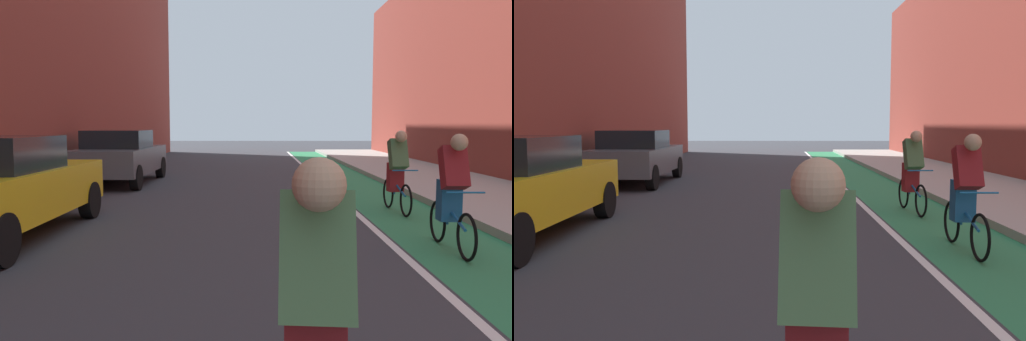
{
  "view_description": "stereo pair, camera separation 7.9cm",
  "coord_description": "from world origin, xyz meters",
  "views": [
    {
      "loc": [
        0.66,
        3.37,
        1.71
      ],
      "look_at": [
        0.68,
        9.36,
        1.17
      ],
      "focal_mm": 36.14,
      "sensor_mm": 36.0,
      "label": 1
    },
    {
      "loc": [
        0.74,
        3.37,
        1.71
      ],
      "look_at": [
        0.68,
        9.36,
        1.17
      ],
      "focal_mm": 36.14,
      "sensor_mm": 36.0,
      "label": 2
    }
  ],
  "objects": [
    {
      "name": "lane_divider_stripe",
      "position": [
        2.59,
        16.43,
        0.0
      ],
      "size": [
        0.12,
        36.85,
        0.0
      ],
      "primitive_type": "cube",
      "color": "white",
      "rests_on": "ground"
    },
    {
      "name": "cyclist_mid",
      "position": [
        3.29,
        10.23,
        0.84
      ],
      "size": [
        0.48,
        1.66,
        1.58
      ],
      "color": "black",
      "rests_on": "ground"
    },
    {
      "name": "sidewalk_right",
      "position": [
        6.01,
        16.43,
        0.07
      ],
      "size": [
        3.43,
        36.85,
        0.14
      ],
      "primitive_type": "cube",
      "color": "#A8A59E",
      "rests_on": "ground"
    },
    {
      "name": "parked_sedan_gray",
      "position": [
        -3.24,
        18.1,
        0.78
      ],
      "size": [
        1.93,
        4.33,
        1.53
      ],
      "color": "#595B60",
      "rests_on": "ground"
    },
    {
      "name": "ground_plane",
      "position": [
        0.0,
        14.43,
        0.0
      ],
      "size": [
        81.07,
        81.07,
        0.0
      ],
      "primitive_type": "plane",
      "color": "#38383D"
    },
    {
      "name": "cyclist_trailing",
      "position": [
        3.39,
        13.28,
        0.84
      ],
      "size": [
        0.48,
        1.66,
        1.58
      ],
      "color": "black",
      "rests_on": "ground"
    },
    {
      "name": "cyclist_lead",
      "position": [
        0.93,
        5.6,
        0.84
      ],
      "size": [
        0.48,
        1.65,
        1.58
      ],
      "color": "black",
      "rests_on": "ground"
    },
    {
      "name": "bike_lane_paint",
      "position": [
        3.49,
        16.43,
        0.0
      ],
      "size": [
        1.6,
        36.85,
        0.0
      ],
      "primitive_type": "cube",
      "color": "#2D8451",
      "rests_on": "ground"
    }
  ]
}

